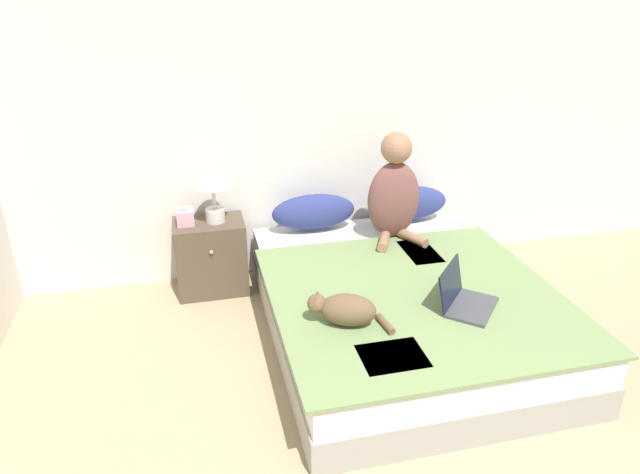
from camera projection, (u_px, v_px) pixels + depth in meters
wall_back at (350, 106)px, 4.22m from camera, size 5.97×0.05×2.55m
bed at (402, 307)px, 3.69m from camera, size 1.72×2.10×0.41m
pillow_near at (314, 212)px, 4.27m from camera, size 0.63×0.23×0.27m
pillow_far at (408, 203)px, 4.43m from camera, size 0.63×0.23×0.27m
person_sitting at (394, 193)px, 4.05m from camera, size 0.39×0.38×0.77m
cat_tabby at (345, 309)px, 3.10m from camera, size 0.43×0.31×0.18m
laptop_open at (464, 299)px, 3.28m from camera, size 0.44×0.45×0.24m
nightstand at (211, 256)px, 4.19m from camera, size 0.50×0.37×0.55m
table_lamp at (212, 181)px, 3.95m from camera, size 0.26×0.26×0.44m
tissue_box at (185, 217)px, 4.01m from camera, size 0.12×0.12×0.14m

